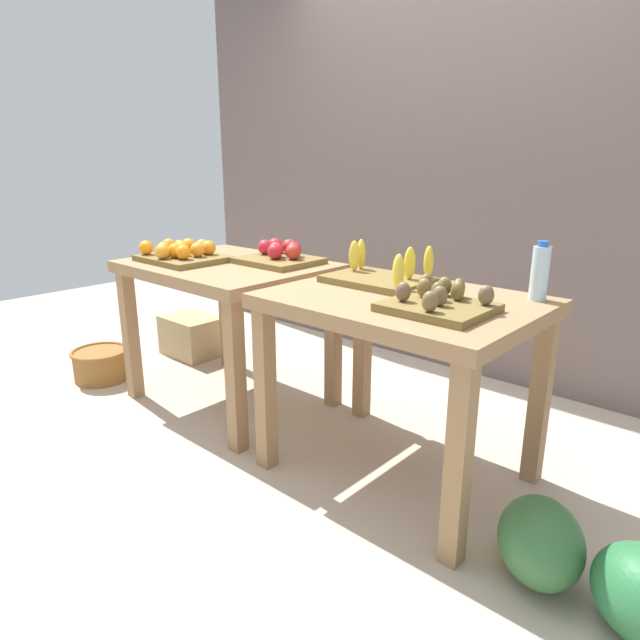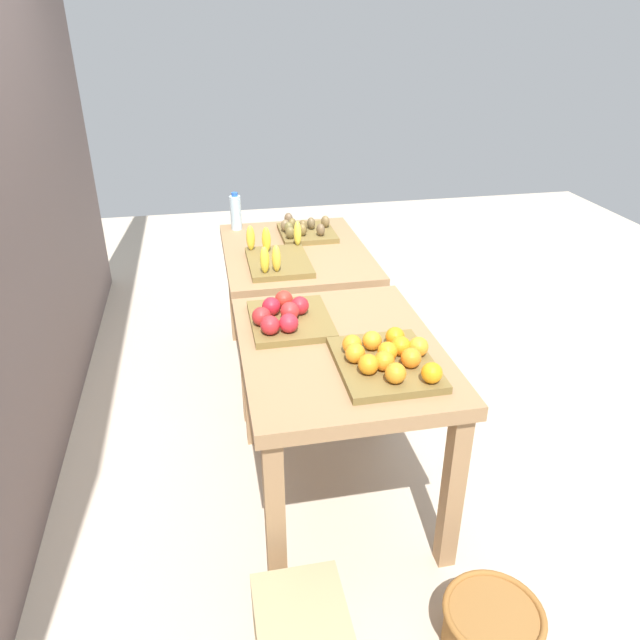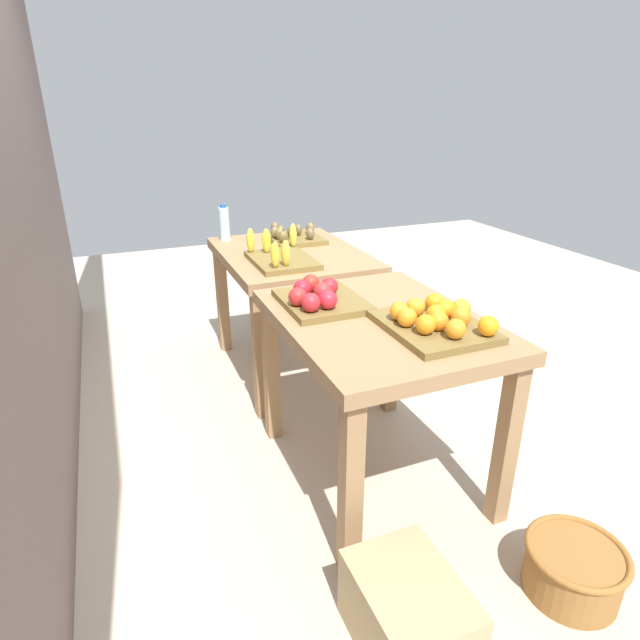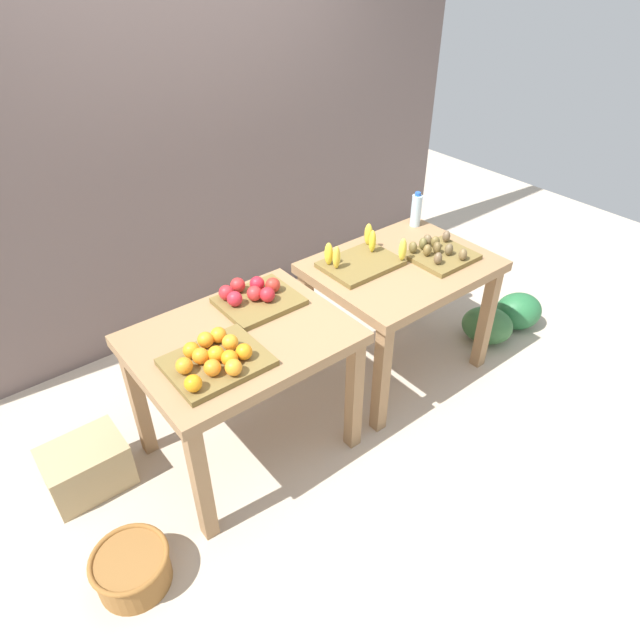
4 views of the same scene
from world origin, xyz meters
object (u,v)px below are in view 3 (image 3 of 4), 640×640
at_px(display_table_left, 378,343).
at_px(water_bottle, 224,223).
at_px(apple_bin, 318,297).
at_px(banana_crate, 280,256).
at_px(wicker_basket, 573,568).
at_px(cardboard_produce_box, 408,615).
at_px(watermelon_pile, 284,302).
at_px(display_table_right, 291,270).
at_px(orange_bin, 436,321).
at_px(kiwi_bin, 293,236).

relative_size(display_table_left, water_bottle, 4.52).
distance_m(apple_bin, banana_crate, 0.70).
relative_size(display_table_left, banana_crate, 2.35).
bearing_deg(banana_crate, water_bottle, 14.84).
relative_size(wicker_basket, cardboard_produce_box, 0.87).
bearing_deg(water_bottle, cardboard_produce_box, 179.99).
height_order(banana_crate, water_bottle, water_bottle).
bearing_deg(watermelon_pile, display_table_left, 173.42).
distance_m(display_table_right, watermelon_pile, 1.04).
relative_size(banana_crate, watermelon_pile, 0.61).
height_order(display_table_left, orange_bin, orange_bin).
height_order(orange_bin, watermelon_pile, orange_bin).
distance_m(apple_bin, watermelon_pile, 1.95).
xyz_separation_m(display_table_left, display_table_right, (1.12, 0.00, 0.00)).
relative_size(kiwi_bin, cardboard_produce_box, 0.90).
distance_m(banana_crate, watermelon_pile, 1.32).
xyz_separation_m(apple_bin, watermelon_pile, (1.77, -0.42, -0.70)).
distance_m(watermelon_pile, wicker_basket, 2.83).
bearing_deg(water_bottle, display_table_left, -168.97).
bearing_deg(display_table_left, orange_bin, -147.82).
xyz_separation_m(orange_bin, cardboard_produce_box, (-0.59, 0.43, -0.70)).
distance_m(display_table_right, banana_crate, 0.29).
distance_m(kiwi_bin, wicker_basket, 2.31).
xyz_separation_m(kiwi_bin, wicker_basket, (-2.18, -0.26, -0.72)).
relative_size(banana_crate, kiwi_bin, 1.23).
distance_m(water_bottle, cardboard_produce_box, 2.46).
height_order(apple_bin, watermelon_pile, apple_bin).
xyz_separation_m(display_table_right, banana_crate, (-0.21, 0.13, 0.16)).
height_order(display_table_right, kiwi_bin, kiwi_bin).
xyz_separation_m(orange_bin, wicker_basket, (-0.64, -0.22, -0.73)).
bearing_deg(watermelon_pile, orange_bin, 177.50).
distance_m(kiwi_bin, cardboard_produce_box, 2.28).
height_order(orange_bin, kiwi_bin, orange_bin).
relative_size(banana_crate, water_bottle, 1.93).
distance_m(banana_crate, kiwi_bin, 0.48).
bearing_deg(apple_bin, display_table_right, -11.67).
distance_m(display_table_right, wicker_basket, 2.08).
relative_size(kiwi_bin, watermelon_pile, 0.49).
distance_m(water_bottle, watermelon_pile, 1.03).
xyz_separation_m(display_table_right, water_bottle, (0.42, 0.30, 0.23)).
height_order(orange_bin, water_bottle, water_bottle).
bearing_deg(apple_bin, banana_crate, -4.44).
bearing_deg(kiwi_bin, watermelon_pile, -11.79).
xyz_separation_m(kiwi_bin, watermelon_pile, (0.65, -0.13, -0.69)).
relative_size(display_table_left, wicker_basket, 2.99).
height_order(water_bottle, watermelon_pile, water_bottle).
bearing_deg(wicker_basket, banana_crate, 15.39).
xyz_separation_m(display_table_right, orange_bin, (-1.33, -0.13, 0.16)).
bearing_deg(wicker_basket, cardboard_produce_box, 86.35).
relative_size(display_table_right, watermelon_pile, 1.42).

